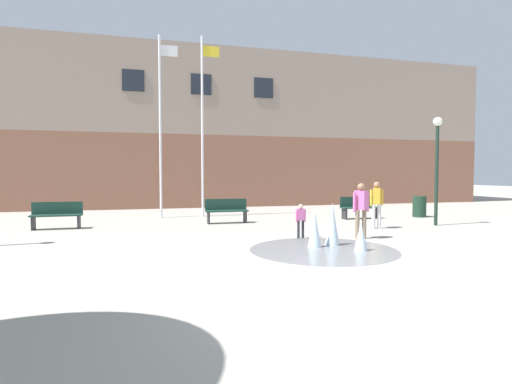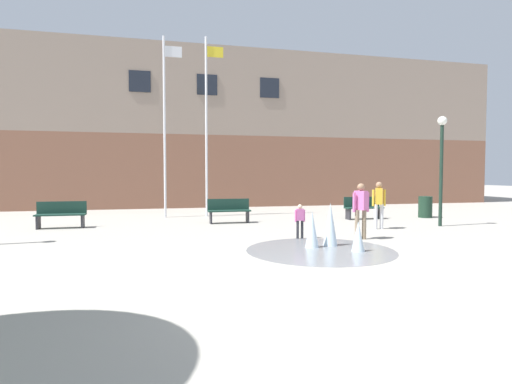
{
  "view_description": "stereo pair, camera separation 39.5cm",
  "coord_description": "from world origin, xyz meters",
  "px_view_note": "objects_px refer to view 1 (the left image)",
  "views": [
    {
      "loc": [
        -2.78,
        -5.13,
        1.86
      ],
      "look_at": [
        0.4,
        6.69,
        1.3
      ],
      "focal_mm": 28.0,
      "sensor_mm": 36.0,
      "label": 1
    },
    {
      "loc": [
        -2.4,
        -5.23,
        1.86
      ],
      "look_at": [
        0.4,
        6.69,
        1.3
      ],
      "focal_mm": 28.0,
      "sensor_mm": 36.0,
      "label": 2
    }
  ],
  "objects_px": {
    "flagpole_left": "(161,121)",
    "adult_watching": "(361,206)",
    "park_bench_far_left": "(57,215)",
    "park_bench_near_trashcan": "(359,207)",
    "child_with_pink_shirt": "(301,218)",
    "flagpole_right": "(203,121)",
    "park_bench_under_left_flagpole": "(227,210)",
    "trash_can": "(419,207)",
    "adult_in_red": "(377,201)",
    "lamp_post_right_lane": "(437,155)"
  },
  "relations": [
    {
      "from": "child_with_pink_shirt",
      "to": "flagpole_right",
      "type": "xyz_separation_m",
      "value": [
        -1.92,
        6.63,
        3.54
      ]
    },
    {
      "from": "flagpole_left",
      "to": "lamp_post_right_lane",
      "type": "xyz_separation_m",
      "value": [
        9.46,
        -5.19,
        -1.53
      ]
    },
    {
      "from": "park_bench_under_left_flagpole",
      "to": "child_with_pink_shirt",
      "type": "relative_size",
      "value": 1.62
    },
    {
      "from": "flagpole_left",
      "to": "trash_can",
      "type": "xyz_separation_m",
      "value": [
        10.73,
        -2.61,
        -3.61
      ]
    },
    {
      "from": "child_with_pink_shirt",
      "to": "lamp_post_right_lane",
      "type": "height_order",
      "value": "lamp_post_right_lane"
    },
    {
      "from": "child_with_pink_shirt",
      "to": "trash_can",
      "type": "relative_size",
      "value": 1.1
    },
    {
      "from": "park_bench_under_left_flagpole",
      "to": "trash_can",
      "type": "xyz_separation_m",
      "value": [
        8.43,
        -0.06,
        -0.03
      ]
    },
    {
      "from": "park_bench_far_left",
      "to": "adult_in_red",
      "type": "relative_size",
      "value": 1.01
    },
    {
      "from": "child_with_pink_shirt",
      "to": "adult_watching",
      "type": "bearing_deg",
      "value": 168.22
    },
    {
      "from": "adult_in_red",
      "to": "trash_can",
      "type": "distance_m",
      "value": 4.72
    },
    {
      "from": "park_bench_far_left",
      "to": "park_bench_under_left_flagpole",
      "type": "relative_size",
      "value": 1.0
    },
    {
      "from": "adult_in_red",
      "to": "adult_watching",
      "type": "bearing_deg",
      "value": -17.93
    },
    {
      "from": "park_bench_far_left",
      "to": "trash_can",
      "type": "bearing_deg",
      "value": 0.18
    },
    {
      "from": "adult_watching",
      "to": "flagpole_left",
      "type": "xyz_separation_m",
      "value": [
        -5.32,
        7.15,
        3.13
      ]
    },
    {
      "from": "flagpole_left",
      "to": "trash_can",
      "type": "height_order",
      "value": "flagpole_left"
    },
    {
      "from": "adult_in_red",
      "to": "lamp_post_right_lane",
      "type": "xyz_separation_m",
      "value": [
        2.53,
        0.18,
        1.6
      ]
    },
    {
      "from": "park_bench_far_left",
      "to": "adult_in_red",
      "type": "height_order",
      "value": "adult_in_red"
    },
    {
      "from": "park_bench_far_left",
      "to": "lamp_post_right_lane",
      "type": "bearing_deg",
      "value": -11.01
    },
    {
      "from": "park_bench_far_left",
      "to": "park_bench_near_trashcan",
      "type": "distance_m",
      "value": 11.43
    },
    {
      "from": "park_bench_under_left_flagpole",
      "to": "flagpole_right",
      "type": "height_order",
      "value": "flagpole_right"
    },
    {
      "from": "flagpole_left",
      "to": "trash_can",
      "type": "bearing_deg",
      "value": -13.69
    },
    {
      "from": "trash_can",
      "to": "park_bench_far_left",
      "type": "bearing_deg",
      "value": -179.82
    },
    {
      "from": "park_bench_under_left_flagpole",
      "to": "flagpole_right",
      "type": "distance_m",
      "value": 4.48
    },
    {
      "from": "park_bench_far_left",
      "to": "child_with_pink_shirt",
      "type": "distance_m",
      "value": 8.24
    },
    {
      "from": "adult_in_red",
      "to": "flagpole_right",
      "type": "relative_size",
      "value": 0.21
    },
    {
      "from": "adult_watching",
      "to": "flagpole_left",
      "type": "relative_size",
      "value": 0.21
    },
    {
      "from": "flagpole_left",
      "to": "trash_can",
      "type": "distance_m",
      "value": 11.62
    },
    {
      "from": "adult_watching",
      "to": "flagpole_left",
      "type": "bearing_deg",
      "value": 10.62
    },
    {
      "from": "park_bench_near_trashcan",
      "to": "child_with_pink_shirt",
      "type": "height_order",
      "value": "child_with_pink_shirt"
    },
    {
      "from": "trash_can",
      "to": "flagpole_right",
      "type": "bearing_deg",
      "value": 163.74
    },
    {
      "from": "park_bench_near_trashcan",
      "to": "trash_can",
      "type": "relative_size",
      "value": 1.78
    },
    {
      "from": "child_with_pink_shirt",
      "to": "flagpole_left",
      "type": "distance_m",
      "value": 8.35
    },
    {
      "from": "park_bench_far_left",
      "to": "flagpole_right",
      "type": "height_order",
      "value": "flagpole_right"
    },
    {
      "from": "flagpole_left",
      "to": "adult_watching",
      "type": "bearing_deg",
      "value": -53.36
    },
    {
      "from": "child_with_pink_shirt",
      "to": "adult_in_red",
      "type": "bearing_deg",
      "value": -152.67
    },
    {
      "from": "child_with_pink_shirt",
      "to": "flagpole_left",
      "type": "bearing_deg",
      "value": -54.82
    },
    {
      "from": "adult_watching",
      "to": "trash_can",
      "type": "height_order",
      "value": "adult_watching"
    },
    {
      "from": "child_with_pink_shirt",
      "to": "adult_watching",
      "type": "xyz_separation_m",
      "value": [
        1.63,
        -0.52,
        0.35
      ]
    },
    {
      "from": "park_bench_near_trashcan",
      "to": "child_with_pink_shirt",
      "type": "xyz_separation_m",
      "value": [
        -4.2,
        -4.11,
        0.1
      ]
    },
    {
      "from": "lamp_post_right_lane",
      "to": "flagpole_right",
      "type": "bearing_deg",
      "value": 146.0
    },
    {
      "from": "park_bench_near_trashcan",
      "to": "flagpole_right",
      "type": "xyz_separation_m",
      "value": [
        -6.12,
        2.52,
        3.64
      ]
    },
    {
      "from": "park_bench_far_left",
      "to": "adult_watching",
      "type": "bearing_deg",
      "value": -26.91
    },
    {
      "from": "adult_in_red",
      "to": "flagpole_left",
      "type": "xyz_separation_m",
      "value": [
        -6.93,
        5.37,
        3.13
      ]
    },
    {
      "from": "flagpole_right",
      "to": "child_with_pink_shirt",
      "type": "bearing_deg",
      "value": -73.83
    },
    {
      "from": "adult_in_red",
      "to": "lamp_post_right_lane",
      "type": "relative_size",
      "value": 0.41
    },
    {
      "from": "flagpole_right",
      "to": "lamp_post_right_lane",
      "type": "height_order",
      "value": "flagpole_right"
    },
    {
      "from": "park_bench_under_left_flagpole",
      "to": "flagpole_right",
      "type": "bearing_deg",
      "value": 101.79
    },
    {
      "from": "adult_watching",
      "to": "flagpole_right",
      "type": "distance_m",
      "value": 8.6
    },
    {
      "from": "park_bench_near_trashcan",
      "to": "flagpole_left",
      "type": "height_order",
      "value": "flagpole_left"
    },
    {
      "from": "flagpole_right",
      "to": "lamp_post_right_lane",
      "type": "xyz_separation_m",
      "value": [
        7.69,
        -5.19,
        -1.58
      ]
    }
  ]
}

